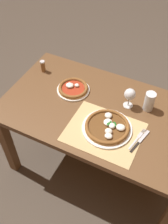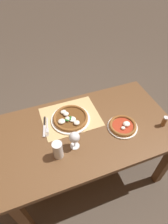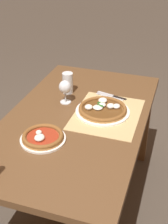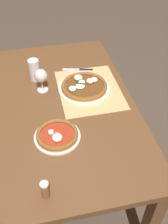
{
  "view_description": "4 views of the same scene",
  "coord_description": "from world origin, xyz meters",
  "px_view_note": "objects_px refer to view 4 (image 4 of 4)",
  "views": [
    {
      "loc": [
        0.44,
        -1.17,
        2.11
      ],
      "look_at": [
        -0.08,
        -0.12,
        0.8
      ],
      "focal_mm": 42.0,
      "sensor_mm": 36.0,
      "label": 1
    },
    {
      "loc": [
        0.36,
        0.89,
        1.95
      ],
      "look_at": [
        -0.01,
        -0.1,
        0.84
      ],
      "focal_mm": 30.0,
      "sensor_mm": 36.0,
      "label": 2
    },
    {
      "loc": [
        -1.49,
        -0.54,
        1.73
      ],
      "look_at": [
        -0.08,
        -0.08,
        0.84
      ],
      "focal_mm": 50.0,
      "sensor_mm": 36.0,
      "label": 3
    },
    {
      "loc": [
        -1.21,
        0.15,
        1.79
      ],
      "look_at": [
        -0.15,
        -0.08,
        0.78
      ],
      "focal_mm": 42.0,
      "sensor_mm": 36.0,
      "label": 4
    }
  ],
  "objects_px": {
    "knife": "(78,69)",
    "pepper_shaker": "(45,190)",
    "fork": "(77,71)",
    "pint_glass": "(34,70)",
    "pizza_far": "(57,135)",
    "pizza_near": "(84,86)",
    "wine_glass": "(41,77)"
  },
  "relations": [
    {
      "from": "pizza_near",
      "to": "pepper_shaker",
      "type": "distance_m",
      "value": 0.77
    },
    {
      "from": "knife",
      "to": "fork",
      "type": "bearing_deg",
      "value": 152.53
    },
    {
      "from": "knife",
      "to": "pepper_shaker",
      "type": "distance_m",
      "value": 0.98
    },
    {
      "from": "pizza_near",
      "to": "wine_glass",
      "type": "relative_size",
      "value": 2.15
    },
    {
      "from": "pizza_far",
      "to": "wine_glass",
      "type": "height_order",
      "value": "wine_glass"
    },
    {
      "from": "wine_glass",
      "to": "pepper_shaker",
      "type": "height_order",
      "value": "wine_glass"
    },
    {
      "from": "pizza_far",
      "to": "knife",
      "type": "relative_size",
      "value": 1.16
    },
    {
      "from": "pint_glass",
      "to": "fork",
      "type": "relative_size",
      "value": 0.73
    },
    {
      "from": "fork",
      "to": "knife",
      "type": "xyz_separation_m",
      "value": [
        0.02,
        -0.01,
        0.0
      ]
    },
    {
      "from": "wine_glass",
      "to": "pepper_shaker",
      "type": "distance_m",
      "value": 0.75
    },
    {
      "from": "pepper_shaker",
      "to": "fork",
      "type": "bearing_deg",
      "value": -19.22
    },
    {
      "from": "pizza_far",
      "to": "pint_glass",
      "type": "bearing_deg",
      "value": 6.91
    },
    {
      "from": "fork",
      "to": "knife",
      "type": "distance_m",
      "value": 0.02
    },
    {
      "from": "knife",
      "to": "pint_glass",
      "type": "bearing_deg",
      "value": 97.81
    },
    {
      "from": "pint_glass",
      "to": "knife",
      "type": "bearing_deg",
      "value": -82.19
    },
    {
      "from": "pint_glass",
      "to": "pepper_shaker",
      "type": "height_order",
      "value": "pint_glass"
    },
    {
      "from": "knife",
      "to": "pepper_shaker",
      "type": "bearing_deg",
      "value": 160.59
    },
    {
      "from": "pizza_near",
      "to": "fork",
      "type": "height_order",
      "value": "pizza_near"
    },
    {
      "from": "pepper_shaker",
      "to": "wine_glass",
      "type": "bearing_deg",
      "value": -4.72
    },
    {
      "from": "pizza_far",
      "to": "pepper_shaker",
      "type": "bearing_deg",
      "value": 163.55
    },
    {
      "from": "pizza_far",
      "to": "pint_glass",
      "type": "xyz_separation_m",
      "value": [
        0.56,
        0.07,
        0.05
      ]
    },
    {
      "from": "pint_glass",
      "to": "pizza_far",
      "type": "bearing_deg",
      "value": -173.09
    },
    {
      "from": "fork",
      "to": "pepper_shaker",
      "type": "distance_m",
      "value": 0.96
    },
    {
      "from": "pizza_near",
      "to": "pizza_far",
      "type": "relative_size",
      "value": 1.35
    },
    {
      "from": "pizza_far",
      "to": "knife",
      "type": "bearing_deg",
      "value": -20.97
    },
    {
      "from": "pizza_near",
      "to": "fork",
      "type": "relative_size",
      "value": 1.67
    },
    {
      "from": "wine_glass",
      "to": "pint_glass",
      "type": "distance_m",
      "value": 0.14
    },
    {
      "from": "knife",
      "to": "pepper_shaker",
      "type": "height_order",
      "value": "pepper_shaker"
    },
    {
      "from": "pizza_near",
      "to": "wine_glass",
      "type": "distance_m",
      "value": 0.28
    },
    {
      "from": "fork",
      "to": "pepper_shaker",
      "type": "xyz_separation_m",
      "value": [
        -0.91,
        0.32,
        0.04
      ]
    },
    {
      "from": "pizza_near",
      "to": "knife",
      "type": "relative_size",
      "value": 1.56
    },
    {
      "from": "wine_glass",
      "to": "pizza_far",
      "type": "bearing_deg",
      "value": -175.44
    }
  ]
}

